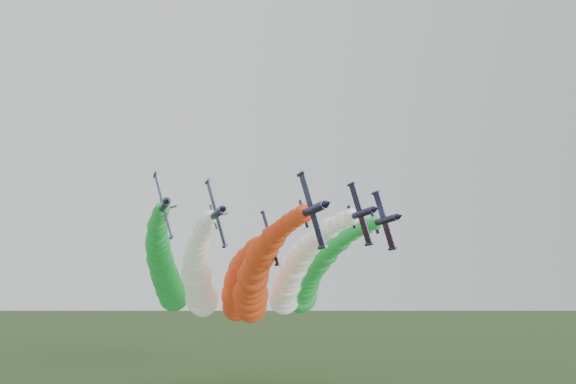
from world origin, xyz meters
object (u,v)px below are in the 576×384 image
jet_outer_left (166,276)px  jet_trail (237,290)px  jet_inner_left (199,282)px  jet_inner_right (292,279)px  jet_outer_right (309,281)px  jet_lead (254,286)px

jet_outer_left → jet_trail: bearing=30.2°
jet_inner_left → jet_inner_right: size_ratio=0.99×
jet_outer_right → jet_trail: (-16.70, 12.36, -2.27)m
jet_inner_left → jet_outer_left: (-7.39, 4.84, 1.65)m
jet_inner_right → jet_outer_left: 30.84m
jet_lead → jet_trail: 30.14m
jet_outer_left → jet_outer_right: bearing=-0.9°
jet_lead → jet_inner_left: 16.91m
jet_lead → jet_outer_left: jet_outer_left is taller
jet_outer_right → jet_outer_left: bearing=179.1°
jet_outer_left → jet_trail: (20.19, 11.75, -3.33)m
jet_outer_left → jet_trail: size_ratio=1.00×
jet_outer_left → jet_trail: jet_outer_left is taller
jet_inner_left → jet_outer_right: size_ratio=1.00×
jet_lead → jet_inner_right: jet_inner_right is taller
jet_trail → jet_inner_right: bearing=-61.2°
jet_lead → jet_trail: jet_lead is taller
jet_trail → jet_outer_right: bearing=-36.5°
jet_inner_right → jet_trail: size_ratio=1.00×
jet_lead → jet_inner_left: size_ratio=1.00×
jet_inner_right → jet_outer_right: (6.72, 5.78, -0.43)m
jet_outer_left → jet_inner_left: bearing=-33.2°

